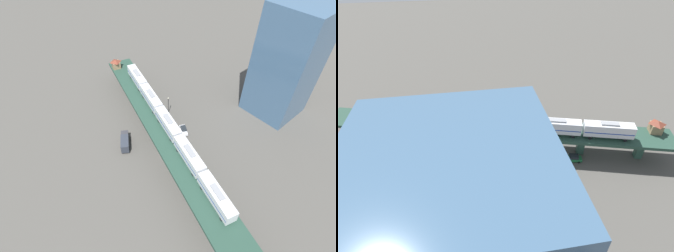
{
  "view_description": "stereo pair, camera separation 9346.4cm",
  "coord_description": "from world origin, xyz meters",
  "views": [
    {
      "loc": [
        32.01,
        36.81,
        60.39
      ],
      "look_at": [
        -2.36,
        -3.2,
        8.21
      ],
      "focal_mm": 28.0,
      "sensor_mm": 36.0,
      "label": 1
    },
    {
      "loc": [
        -55.15,
        5.43,
        47.99
      ],
      "look_at": [
        -2.36,
        -3.2,
        8.21
      ],
      "focal_mm": 28.0,
      "sensor_mm": 36.0,
      "label": 2
    }
  ],
  "objects": [
    {
      "name": "ground_plane",
      "position": [
        0.0,
        0.0,
        0.0
      ],
      "size": [
        400.0,
        400.0,
        0.0
      ],
      "primitive_type": "plane",
      "color": "#4C4944"
    },
    {
      "name": "elevated_viaduct",
      "position": [
        -0.04,
        -0.15,
        5.79
      ],
      "size": [
        33.06,
        90.82,
        6.71
      ],
      "color": "#244135",
      "rests_on": "ground"
    },
    {
      "name": "subway_train",
      "position": [
        -2.36,
        -3.2,
        9.25
      ],
      "size": [
        19.64,
        60.82,
        4.45
      ],
      "color": "silver",
      "rests_on": "elevated_viaduct"
    },
    {
      "name": "signal_hut",
      "position": [
        -8.98,
        -40.66,
        8.51
      ],
      "size": [
        3.97,
        3.97,
        3.4
      ],
      "color": "#8C7251",
      "rests_on": "elevated_viaduct"
    },
    {
      "name": "street_car_white",
      "position": [
        -9.74,
        -4.23,
        0.94
      ],
      "size": [
        3.71,
        4.72,
        1.89
      ],
      "color": "silver",
      "rests_on": "ground"
    },
    {
      "name": "street_car_green",
      "position": [
        -9.26,
        -19.7,
        0.94
      ],
      "size": [
        2.66,
        4.67,
        1.89
      ],
      "color": "#1E6638",
      "rests_on": "ground"
    },
    {
      "name": "delivery_truck",
      "position": [
        7.57,
        -11.52,
        1.76
      ],
      "size": [
        5.84,
        7.25,
        3.2
      ],
      "color": "#333338",
      "rests_on": "ground"
    },
    {
      "name": "street_lamp",
      "position": [
        -11.83,
        -14.1,
        4.11
      ],
      "size": [
        0.44,
        0.44,
        6.94
      ],
      "color": "black",
      "rests_on": "ground"
    }
  ]
}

